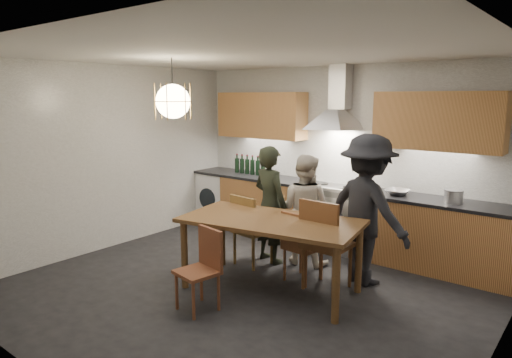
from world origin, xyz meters
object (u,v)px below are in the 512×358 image
Objects in this scene: dining_table at (271,227)px; person_mid at (304,209)px; person_right at (367,210)px; person_left at (270,205)px; mixing_bowl at (398,192)px; stock_pot at (454,197)px; wine_bottles at (250,165)px; chair_back_left at (248,226)px; chair_front at (203,263)px.

dining_table is 1.46× the size of person_mid.
person_right is at bearing 39.69° from dining_table.
mixing_bowl is at bearing -129.58° from person_left.
person_right is at bearing -91.14° from mixing_bowl.
person_mid is 6.66× the size of stock_pot.
wine_bottles is at bearing 178.67° from mixing_bowl.
person_left is at bearing -142.16° from mixing_bowl.
dining_table is 2.27m from stock_pot.
person_left is 2.24m from stock_pot.
stock_pot is at bearing -112.48° from person_right.
stock_pot is (1.62, 0.77, 0.26)m from person_mid.
wine_bottles is (-2.52, 0.06, 0.12)m from mixing_bowl.
chair_back_left is at bearing 34.94° from person_right.
person_right is at bearing 68.82° from chair_front.
stock_pot is at bearing -140.80° from person_left.
dining_table is 1.91m from mixing_bowl.
stock_pot is 3.21m from wine_bottles.
person_mid reaches higher than dining_table.
stock_pot is (0.71, 0.86, 0.10)m from person_right.
person_right is 8.10× the size of stock_pot.
person_mid is at bearing -135.48° from person_left.
chair_back_left is at bearing 39.06° from person_mid.
person_left is 1.30m from person_right.
mixing_bowl reaches higher than chair_front.
dining_table is at bearing 80.71° from chair_front.
person_mid reaches higher than chair_back_left.
mixing_bowl is at bearing -74.16° from person_right.
wine_bottles reaches higher than mixing_bowl.
chair_back_left is 3.10× the size of mixing_bowl.
wine_bottles is (-1.10, 1.39, 0.52)m from chair_back_left.
chair_back_left reaches higher than chair_front.
stock_pot is (2.11, 1.31, 0.44)m from chair_back_left.
mixing_bowl reaches higher than dining_table.
dining_table is 2.26× the size of chair_back_left.
chair_front is (-0.28, -0.78, -0.25)m from dining_table.
person_left is at bearing -153.38° from stock_pot.
chair_front is 3.05m from wine_bottles.
chair_front is 1.98m from person_right.
person_right is at bearing 164.78° from person_mid.
person_mid is at bearing -154.68° from stock_pot.
stock_pot reaches higher than chair_front.
mixing_bowl is at bearing -149.35° from person_mid.
stock_pot is (0.69, -0.01, 0.04)m from mixing_bowl.
dining_table is at bearing -129.67° from stock_pot.
wine_bottles is at bearing -3.47° from person_right.
person_left is at bearing 116.56° from dining_table.
dining_table is 9.76× the size of stock_pot.
dining_table is at bearing 91.24° from person_mid.
person_right is (1.40, 0.45, 0.34)m from chair_back_left.
chair_front is 2.77m from mixing_bowl.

